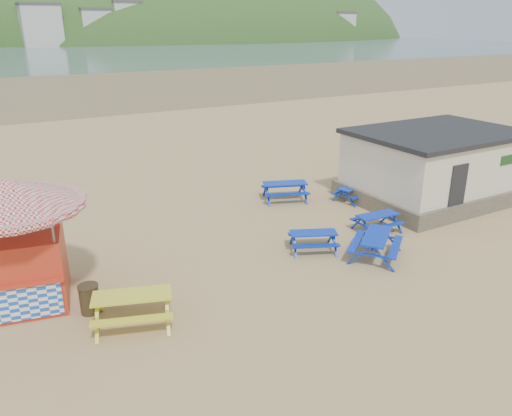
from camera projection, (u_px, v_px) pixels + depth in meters
ground at (241, 255)px, 17.41m from camera, size 400.00×400.00×0.00m
wet_sand at (33, 88)px, 62.13m from camera, size 400.00×400.00×0.00m
picnic_table_blue_b at (285, 191)px, 22.69m from camera, size 2.40×2.17×0.82m
picnic_table_blue_c at (353, 193)px, 22.68m from camera, size 1.88×1.67×0.67m
picnic_table_blue_d at (313, 241)px, 17.68m from camera, size 2.04×1.89×0.69m
picnic_table_blue_e at (377, 223)px, 19.30m from camera, size 1.74×1.45×0.69m
picnic_table_blue_f at (375, 246)px, 17.10m from camera, size 2.54×2.48×0.83m
picnic_table_yellow at (133, 309)px, 13.33m from camera, size 2.49×2.24×0.87m
ice_cream_kiosk at (13, 227)px, 13.70m from camera, size 4.86×4.86×3.71m
litter_bin at (89, 299)px, 13.82m from camera, size 0.58×0.58×0.84m
amenity_block at (435, 165)px, 22.56m from camera, size 7.40×5.40×3.15m
headland_town at (183, 60)px, 249.56m from camera, size 264.00×144.00×108.00m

